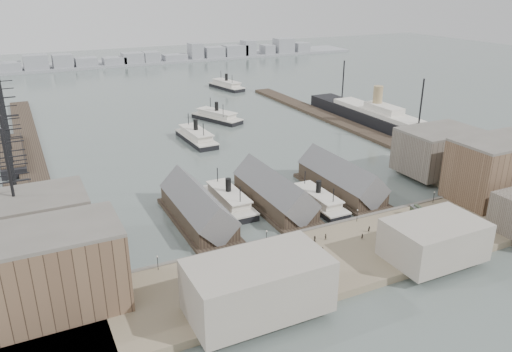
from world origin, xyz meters
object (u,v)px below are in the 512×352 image
ocean_steamer (376,117)px  horse_cart_right (417,232)px  tram (422,215)px  horse_cart_center (318,251)px  horse_cart_left (228,269)px  ferry_docked_west (229,199)px

ocean_steamer → horse_cart_right: (-66.99, -100.98, -1.55)m
tram → horse_cart_center: tram is taller
horse_cart_right → horse_cart_left: bearing=81.1°
ferry_docked_west → horse_cart_center: ferry_docked_west is taller
tram → horse_cart_left: 62.25m
ferry_docked_west → horse_cart_left: 42.52m
tram → horse_cart_right: tram is taller
horse_cart_right → ferry_docked_west: bearing=37.3°
ocean_steamer → horse_cart_center: (-97.45, -97.80, -1.48)m
horse_cart_left → ocean_steamer: bearing=-55.1°
tram → horse_cart_center: (-37.91, -2.77, -0.87)m
ocean_steamer → tram: (-59.54, -95.03, -0.61)m
ferry_docked_west → horse_cart_right: size_ratio=6.21×
horse_cart_left → ferry_docked_west: bearing=-26.4°
ocean_steamer → tram: size_ratio=10.42×
ocean_steamer → horse_cart_center: ocean_steamer is taller
ocean_steamer → ferry_docked_west: bearing=-151.8°
ferry_docked_west → horse_cart_right: 58.67m
ocean_steamer → horse_cart_center: 138.07m
horse_cart_right → tram: bearing=-54.5°
horse_cart_center → ocean_steamer: bearing=-15.6°
ferry_docked_west → ocean_steamer: 119.15m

